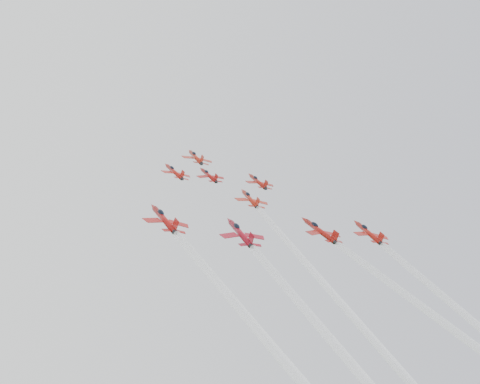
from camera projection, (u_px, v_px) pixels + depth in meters
jet_lead at (196, 157)px, 163.10m from camera, size 10.13×12.95×8.29m
jet_row2_left at (174, 172)px, 144.11m from camera, size 8.84×11.30×7.24m
jet_row2_center at (209, 175)px, 149.15m from camera, size 8.47×10.83×6.94m
jet_row2_right at (258, 181)px, 155.73m from camera, size 9.28×11.86×7.59m
jet_center at (356, 295)px, 101.39m from camera, size 9.49×89.19×53.59m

